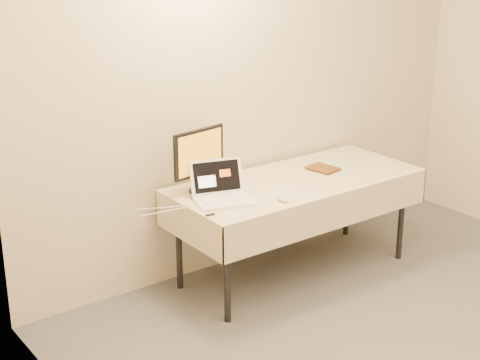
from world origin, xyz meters
TOP-DOWN VIEW (x-y plane):
  - back_wall at (0.00, 2.50)m, footprint 4.00×0.10m
  - table at (0.00, 2.05)m, footprint 1.86×0.81m
  - laptop at (-0.67, 2.03)m, footprint 0.44×0.43m
  - monitor at (-0.70, 2.25)m, footprint 0.43×0.17m
  - book at (0.22, 2.08)m, footprint 0.17×0.05m
  - alarm_clock at (-0.46, 2.30)m, footprint 0.13×0.07m
  - clicker at (-0.36, 1.76)m, footprint 0.05×0.10m
  - paper_form at (0.46, 2.12)m, footprint 0.21×0.29m
  - usb_dongle at (-0.89, 1.84)m, footprint 0.06×0.03m

SIDE VIEW (x-z plane):
  - table at x=0.00m, z-range 0.31..1.05m
  - paper_form at x=0.46m, z-range 0.74..0.74m
  - usb_dongle at x=-0.89m, z-range 0.74..0.75m
  - clicker at x=-0.36m, z-range 0.74..0.76m
  - alarm_clock at x=-0.46m, z-range 0.74..0.79m
  - laptop at x=-0.67m, z-range 0.68..0.92m
  - book at x=0.22m, z-range 0.74..0.96m
  - monitor at x=-0.70m, z-range 0.78..1.22m
  - back_wall at x=0.00m, z-range 0.00..2.70m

